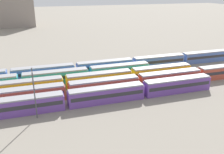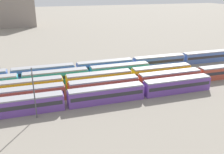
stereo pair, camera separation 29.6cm
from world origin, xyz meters
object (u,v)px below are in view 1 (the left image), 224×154
train_track_0 (66,100)px  train_track_4 (105,66)px  train_track_2 (65,83)px  train_track_3 (56,77)px  catenary_pole_0 (34,91)px  train_track_1 (104,86)px

train_track_0 → train_track_4: same height
train_track_2 → train_track_4: bearing=36.3°
train_track_2 → train_track_3: same height
train_track_3 → catenary_pole_0: bearing=-107.5°
train_track_1 → train_track_3: 15.11m
train_track_4 → catenary_pole_0: size_ratio=8.59×
train_track_0 → catenary_pole_0: 8.17m
train_track_0 → catenary_pole_0: size_ratio=6.86×
train_track_0 → train_track_1: 11.61m
train_track_0 → train_track_1: bearing=26.6°
train_track_2 → catenary_pole_0: (-7.55, -13.32, 4.10)m
train_track_0 → train_track_2: same height
train_track_3 → train_track_4: (15.87, 5.20, 0.00)m
train_track_0 → train_track_1: size_ratio=0.80×
catenary_pole_0 → train_track_2: bearing=60.5°
train_track_2 → train_track_4: 17.57m
train_track_2 → train_track_0: bearing=-96.1°
train_track_1 → train_track_3: (-10.96, 10.40, -0.00)m
train_track_2 → catenary_pole_0: 15.85m
train_track_0 → train_track_4: size_ratio=0.80×
train_track_4 → catenary_pole_0: bearing=-132.5°
train_track_3 → catenary_pole_0: 19.85m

